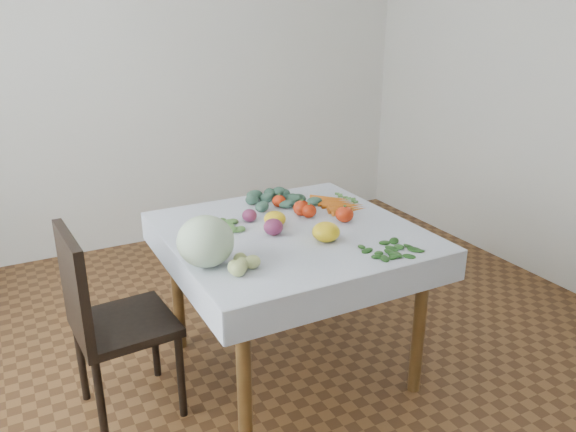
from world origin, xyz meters
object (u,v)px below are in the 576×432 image
table (291,250)px  heirloom_back (275,219)px  chair (103,313)px  cabbage (206,241)px  carrot_bunch (338,204)px

table → heirloom_back: 0.16m
chair → heirloom_back: size_ratio=8.52×
cabbage → carrot_bunch: bearing=22.4°
heirloom_back → carrot_bunch: bearing=12.7°
chair → table: bearing=-3.6°
chair → carrot_bunch: size_ratio=2.84×
table → heirloom_back: bearing=121.1°
cabbage → table: bearing=20.7°
carrot_bunch → table: bearing=-155.6°
cabbage → carrot_bunch: 0.93m
cabbage → heirloom_back: 0.51m
cabbage → heirloom_back: bearing=30.5°
table → chair: 0.88m
chair → cabbage: 0.57m
table → chair: size_ratio=1.11×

